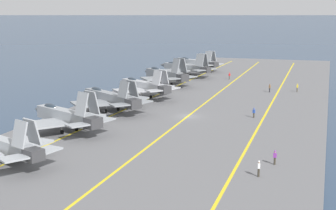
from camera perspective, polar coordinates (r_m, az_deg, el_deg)
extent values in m
plane|color=navy|center=(85.37, 2.21, -1.52)|extent=(2000.00, 2000.00, 0.00)
cube|color=slate|center=(85.33, 2.21, -1.39)|extent=(195.11, 44.22, 0.40)
cube|color=yellow|center=(83.01, 10.34, -1.77)|extent=(175.59, 2.43, 0.01)
cube|color=yellow|center=(85.29, 2.22, -1.25)|extent=(175.60, 0.36, 0.01)
cube|color=yellow|center=(89.18, -5.34, -0.75)|extent=(175.49, 6.98, 0.01)
cube|color=#38383A|center=(57.64, -14.68, -5.35)|extent=(2.35, 2.40, 1.30)
cube|color=#9EA3A8|center=(64.65, -15.57, -4.08)|extent=(5.63, 5.69, 0.28)
cube|color=#9EA3A8|center=(57.64, -16.14, -3.12)|extent=(1.69, 2.35, 2.91)
cube|color=#9EA3A8|center=(58.50, -14.83, -2.85)|extent=(1.69, 2.35, 2.91)
cube|color=#9EA3A8|center=(56.88, -16.74, -5.68)|extent=(3.53, 3.35, 0.20)
cube|color=#9EA3A8|center=(59.19, -13.21, -4.85)|extent=(3.23, 2.76, 0.20)
cylinder|color=#B2B2B7|center=(63.17, -16.74, -5.43)|extent=(0.16, 0.16, 1.44)
cylinder|color=black|center=(63.29, -16.72, -5.79)|extent=(0.44, 0.64, 0.60)
cube|color=#93999E|center=(76.20, -11.45, -1.17)|extent=(6.52, 10.95, 1.79)
cone|color=#5B5E60|center=(81.55, -14.13, -0.49)|extent=(2.46, 2.66, 1.70)
cube|color=#38383A|center=(70.94, -8.30, -1.96)|extent=(2.65, 2.54, 1.52)
ellipsoid|color=#232D38|center=(78.82, -12.93, -0.20)|extent=(2.08, 2.90, 0.98)
cube|color=#93999E|center=(74.24, -13.31, -2.03)|extent=(6.75, 6.77, 0.28)
cube|color=#93999E|center=(77.90, -9.33, -1.27)|extent=(5.61, 5.74, 0.28)
cube|color=#93999E|center=(70.80, -9.57, 0.09)|extent=(1.83, 2.36, 3.28)
cube|color=#93999E|center=(71.93, -8.38, 0.30)|extent=(1.83, 2.36, 3.28)
cube|color=#93999E|center=(69.94, -10.00, -2.20)|extent=(3.52, 3.37, 0.20)
cube|color=#93999E|center=(72.70, -7.11, -1.62)|extent=(3.27, 2.82, 0.20)
cylinder|color=#B2B2B7|center=(79.94, -13.16, -1.85)|extent=(0.16, 0.16, 1.42)
cylinder|color=black|center=(80.03, -13.14, -2.14)|extent=(0.46, 0.64, 0.60)
cylinder|color=#B2B2B7|center=(74.94, -11.68, -2.64)|extent=(0.16, 0.16, 1.42)
cylinder|color=black|center=(75.04, -11.66, -2.94)|extent=(0.46, 0.64, 0.60)
cylinder|color=#B2B2B7|center=(76.36, -10.14, -2.33)|extent=(0.16, 0.16, 1.42)
cylinder|color=black|center=(76.45, -10.13, -2.63)|extent=(0.46, 0.64, 0.60)
cube|color=gray|center=(89.95, -6.66, 0.85)|extent=(8.39, 11.50, 1.75)
cone|color=#5B5E60|center=(96.12, -9.02, 1.44)|extent=(2.70, 2.91, 1.67)
cube|color=#38383A|center=(83.82, -3.89, 0.16)|extent=(2.81, 2.82, 1.49)
ellipsoid|color=#232D38|center=(93.02, -7.94, 1.68)|extent=(2.49, 3.09, 0.96)
cube|color=gray|center=(87.77, -8.56, 0.18)|extent=(7.90, 7.92, 0.28)
cube|color=gray|center=(91.74, -4.54, 0.73)|extent=(7.22, 7.04, 0.28)
cube|color=gray|center=(84.02, -4.96, 1.72)|extent=(2.02, 2.46, 2.70)
cube|color=gray|center=(85.06, -3.94, 1.85)|extent=(2.02, 2.46, 2.70)
cube|color=gray|center=(82.97, -5.38, 0.03)|extent=(3.67, 3.66, 0.20)
cube|color=gray|center=(85.54, -2.85, 0.39)|extent=(3.52, 3.30, 0.20)
cylinder|color=#B2B2B7|center=(94.16, -8.17, 0.27)|extent=(0.16, 0.16, 1.49)
cylinder|color=black|center=(94.25, -8.17, 0.00)|extent=(0.51, 0.62, 0.60)
cylinder|color=#B2B2B7|center=(88.54, -6.86, -0.38)|extent=(0.16, 0.16, 1.49)
cylinder|color=black|center=(88.63, -6.85, -0.66)|extent=(0.51, 0.62, 0.60)
cylinder|color=#B2B2B7|center=(89.85, -5.54, -0.19)|extent=(0.16, 0.16, 1.49)
cylinder|color=black|center=(89.94, -5.53, -0.46)|extent=(0.51, 0.62, 0.60)
cube|color=#A8AAAF|center=(101.56, -2.85, 2.17)|extent=(7.27, 10.46, 1.68)
cone|color=#5B5E60|center=(106.70, -5.03, 2.57)|extent=(2.47, 2.64, 1.60)
cube|color=#38383A|center=(96.48, -0.38, 1.72)|extent=(2.60, 2.56, 1.43)
ellipsoid|color=#232D38|center=(104.12, -4.02, 2.82)|extent=(2.21, 2.81, 0.92)
cube|color=#A8AAAF|center=(99.24, -4.29, 1.63)|extent=(7.19, 7.20, 0.28)
cube|color=#A8AAAF|center=(103.54, -1.20, 2.04)|extent=(6.52, 6.22, 0.28)
cube|color=#A8AAAF|center=(96.50, -1.25, 3.05)|extent=(1.84, 2.26, 2.73)
cube|color=#A8AAAF|center=(97.63, -0.46, 3.14)|extent=(1.84, 2.26, 2.73)
cube|color=#A8AAAF|center=(95.40, -1.58, 1.61)|extent=(3.51, 3.44, 0.20)
cube|color=#A8AAAF|center=(98.28, 0.43, 1.89)|extent=(3.38, 3.00, 0.20)
cylinder|color=#B2B2B7|center=(105.10, -4.25, 1.52)|extent=(0.16, 0.16, 1.70)
cylinder|color=black|center=(105.19, -4.25, 1.22)|extent=(0.50, 0.63, 0.60)
cylinder|color=#B2B2B7|center=(100.24, -2.96, 1.07)|extent=(0.16, 0.16, 1.70)
cylinder|color=black|center=(100.33, -2.96, 0.77)|extent=(0.50, 0.63, 0.60)
cylinder|color=#B2B2B7|center=(101.69, -1.92, 1.22)|extent=(0.16, 0.16, 1.70)
cylinder|color=black|center=(101.78, -1.92, 0.92)|extent=(0.50, 0.63, 0.60)
cube|color=gray|center=(118.34, -0.46, 3.40)|extent=(8.47, 10.63, 1.89)
cone|color=#5B5E60|center=(123.90, -2.32, 3.73)|extent=(2.77, 2.86, 1.80)
cube|color=#38383A|center=(112.79, 1.63, 3.02)|extent=(2.88, 2.83, 1.61)
ellipsoid|color=#232D38|center=(121.12, -1.46, 4.00)|extent=(2.53, 2.93, 1.04)
cube|color=gray|center=(116.22, -1.65, 2.95)|extent=(6.89, 6.84, 0.28)
cube|color=gray|center=(120.04, 0.92, 3.21)|extent=(6.23, 6.47, 0.28)
cube|color=gray|center=(112.86, 0.84, 4.36)|extent=(2.12, 2.39, 3.27)
cube|color=gray|center=(114.07, 1.64, 4.43)|extent=(2.12, 2.39, 3.27)
cube|color=gray|center=(111.75, 0.53, 2.95)|extent=(3.55, 3.56, 0.20)
cube|color=gray|center=(114.61, 2.41, 3.14)|extent=(3.50, 3.23, 0.20)
cylinder|color=#B2B2B7|center=(122.11, -1.67, 2.82)|extent=(0.16, 0.16, 1.52)
cylinder|color=black|center=(122.17, -1.67, 2.61)|extent=(0.53, 0.61, 0.60)
cylinder|color=#B2B2B7|center=(116.85, -0.64, 2.46)|extent=(0.16, 0.16, 1.52)
cylinder|color=black|center=(116.92, -0.64, 2.24)|extent=(0.53, 0.61, 0.60)
cylinder|color=#B2B2B7|center=(118.40, 0.40, 2.57)|extent=(0.16, 0.16, 1.52)
cylinder|color=black|center=(118.47, 0.40, 2.35)|extent=(0.53, 0.61, 0.60)
cube|color=gray|center=(132.98, 1.72, 4.20)|extent=(6.93, 11.98, 1.50)
cone|color=#5B5E60|center=(137.97, -0.55, 4.45)|extent=(2.34, 2.77, 1.43)
cube|color=#38383A|center=(128.12, 4.22, 3.92)|extent=(2.46, 2.60, 1.28)
ellipsoid|color=#232D38|center=(135.48, 0.52, 4.64)|extent=(2.10, 3.12, 0.83)
cube|color=gray|center=(130.07, 0.78, 3.84)|extent=(7.98, 7.94, 0.28)
cube|color=gray|center=(135.49, 2.90, 4.11)|extent=(6.86, 6.57, 0.28)
cube|color=gray|center=(128.12, 3.54, 4.98)|extent=(1.92, 2.57, 3.12)
cube|color=gray|center=(129.33, 3.99, 5.03)|extent=(1.92, 2.57, 3.12)
cube|color=gray|center=(126.81, 3.42, 3.86)|extent=(3.67, 3.58, 0.20)
cube|color=gray|center=(130.09, 4.65, 4.02)|extent=(3.36, 3.08, 0.20)
cylinder|color=#B2B2B7|center=(136.34, 0.25, 3.71)|extent=(0.16, 0.16, 1.64)
cylinder|color=black|center=(136.40, 0.25, 3.49)|extent=(0.46, 0.64, 0.60)
cylinder|color=#B2B2B7|center=(131.55, 1.83, 3.44)|extent=(0.16, 0.16, 1.64)
cylinder|color=black|center=(131.62, 1.82, 3.21)|extent=(0.46, 0.64, 0.60)
cylinder|color=#B2B2B7|center=(133.11, 2.43, 3.52)|extent=(0.16, 0.16, 1.64)
cylinder|color=black|center=(133.18, 2.43, 3.30)|extent=(0.46, 0.64, 0.60)
cube|color=#93999E|center=(145.86, 2.93, 4.73)|extent=(7.59, 11.65, 1.59)
cone|color=#5B5E60|center=(151.00, 0.95, 4.96)|extent=(2.49, 2.81, 1.51)
cube|color=#38383A|center=(140.80, 5.10, 4.48)|extent=(2.60, 2.67, 1.35)
ellipsoid|color=#232D38|center=(148.45, 1.88, 5.14)|extent=(2.27, 3.08, 0.88)
cube|color=#93999E|center=(143.26, 2.11, 4.41)|extent=(7.43, 7.44, 0.28)
cube|color=#93999E|center=(148.03, 3.95, 4.61)|extent=(6.38, 6.59, 0.28)
cube|color=#93999E|center=(140.86, 4.47, 5.39)|extent=(1.94, 2.49, 2.80)
cube|color=#93999E|center=(142.09, 4.93, 5.44)|extent=(1.94, 2.49, 2.80)
cube|color=#93999E|center=(139.53, 4.33, 4.43)|extent=(3.67, 3.61, 0.20)
cube|color=#93999E|center=(142.76, 5.54, 4.56)|extent=(3.44, 3.17, 0.20)
cylinder|color=#B2B2B7|center=(149.30, 1.64, 4.30)|extent=(0.16, 0.16, 1.44)
cylinder|color=black|center=(149.35, 1.64, 4.14)|extent=(0.49, 0.63, 0.60)
cylinder|color=#B2B2B7|center=(144.36, 2.97, 4.06)|extent=(0.16, 0.16, 1.44)
cylinder|color=black|center=(144.41, 2.97, 3.89)|extent=(0.49, 0.63, 0.60)
cylinder|color=#B2B2B7|center=(145.96, 3.58, 4.13)|extent=(0.16, 0.16, 1.44)
cylinder|color=black|center=(146.01, 3.58, 3.97)|extent=(0.49, 0.63, 0.60)
cylinder|color=#383328|center=(60.85, 11.74, -6.10)|extent=(0.24, 0.24, 0.85)
cube|color=purple|center=(60.65, 11.77, -5.47)|extent=(0.27, 0.39, 0.54)
sphere|color=beige|center=(60.54, 11.78, -5.11)|extent=(0.22, 0.22, 0.22)
sphere|color=purple|center=(60.53, 11.79, -5.06)|extent=(0.24, 0.24, 0.24)
cylinder|color=#383328|center=(56.35, 10.01, -7.38)|extent=(0.24, 0.24, 0.93)
cube|color=white|center=(56.12, 10.04, -6.66)|extent=(0.43, 0.34, 0.56)
sphere|color=#9E7051|center=(56.00, 10.05, -6.26)|extent=(0.22, 0.22, 0.22)
sphere|color=white|center=(55.98, 10.05, -6.20)|extent=(0.24, 0.24, 0.24)
cylinder|color=#383328|center=(85.19, 9.49, -1.14)|extent=(0.24, 0.24, 0.81)
cube|color=#284CB2|center=(85.05, 9.50, -0.69)|extent=(0.38, 0.45, 0.56)
sphere|color=beige|center=(84.97, 9.51, -0.42)|extent=(0.22, 0.22, 0.22)
sphere|color=#284CB2|center=(84.96, 9.51, -0.38)|extent=(0.24, 0.24, 0.24)
cylinder|color=#232328|center=(110.83, 11.20, 1.63)|extent=(0.24, 0.24, 0.91)
cube|color=brown|center=(110.72, 11.21, 2.00)|extent=(0.44, 0.36, 0.55)
sphere|color=#9E7051|center=(110.66, 11.22, 2.21)|extent=(0.22, 0.22, 0.22)
sphere|color=brown|center=(110.65, 11.22, 2.24)|extent=(0.24, 0.24, 0.24)
cylinder|color=#4C473D|center=(128.72, 6.82, 3.04)|extent=(0.24, 0.24, 0.91)
cube|color=red|center=(128.62, 6.83, 3.36)|extent=(0.44, 0.46, 0.56)
sphere|color=beige|center=(128.57, 6.83, 3.54)|extent=(0.22, 0.22, 0.22)
sphere|color=red|center=(128.56, 6.83, 3.57)|extent=(0.24, 0.24, 0.24)
cylinder|color=#4C473D|center=(112.50, 14.13, 1.64)|extent=(0.24, 0.24, 0.93)
cube|color=yellow|center=(112.39, 14.14, 2.01)|extent=(0.41, 0.30, 0.53)
sphere|color=beige|center=(112.33, 14.15, 2.21)|extent=(0.22, 0.22, 0.22)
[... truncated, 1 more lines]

